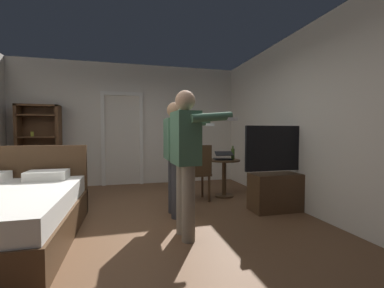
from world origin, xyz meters
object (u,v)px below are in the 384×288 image
object	(u,v)px
laptop	(223,157)
person_striped_shirt	(175,150)
bookshelf	(40,145)
side_table	(224,172)
suitcase_small	(63,189)
tv_flatscreen	(280,184)
person_blue_shirt	(186,153)
bottle_on_table	(233,154)
suitcase_dark	(57,191)
wooden_chair	(198,170)

from	to	relation	value
laptop	person_striped_shirt	xyz separation A→B (m)	(-1.05, -0.79, 0.20)
bookshelf	side_table	distance (m)	3.84
laptop	suitcase_small	bearing A→B (deg)	168.91
tv_flatscreen	side_table	bearing A→B (deg)	117.45
side_table	person_blue_shirt	size ratio (longest dim) A/B	0.42
bottle_on_table	suitcase_small	bearing A→B (deg)	168.87
bottle_on_table	person_striped_shirt	distance (m)	1.45
side_table	bottle_on_table	bearing A→B (deg)	-29.74
person_blue_shirt	person_striped_shirt	bearing A→B (deg)	88.49
person_blue_shirt	suitcase_dark	world-z (taller)	person_blue_shirt
person_striped_shirt	person_blue_shirt	bearing A→B (deg)	-91.51
bookshelf	person_striped_shirt	world-z (taller)	bookshelf
bookshelf	side_table	world-z (taller)	bookshelf
person_blue_shirt	suitcase_small	distance (m)	2.90
side_table	laptop	world-z (taller)	laptop
tv_flatscreen	bookshelf	bearing A→B (deg)	148.85
bottle_on_table	person_blue_shirt	xyz separation A→B (m)	(-1.25, -1.54, 0.16)
suitcase_small	wooden_chair	bearing A→B (deg)	-33.98
bookshelf	suitcase_small	bearing A→B (deg)	-55.79
tv_flatscreen	laptop	world-z (taller)	tv_flatscreen
laptop	suitcase_dark	bearing A→B (deg)	174.48
tv_flatscreen	side_table	distance (m)	1.13
tv_flatscreen	laptop	xyz separation A→B (m)	(-0.56, 0.96, 0.34)
tv_flatscreen	bottle_on_table	distance (m)	1.08
bookshelf	person_striped_shirt	bearing A→B (deg)	-43.02
bookshelf	person_striped_shirt	distance (m)	3.34
wooden_chair	person_striped_shirt	distance (m)	0.92
tv_flatscreen	suitcase_small	world-z (taller)	tv_flatscreen
side_table	bottle_on_table	size ratio (longest dim) A/B	2.73
bookshelf	laptop	bearing A→B (deg)	-23.06
wooden_chair	person_blue_shirt	xyz separation A→B (m)	(-0.54, -1.42, 0.42)
person_blue_shirt	side_table	bearing A→B (deg)	55.67
bottle_on_table	side_table	bearing A→B (deg)	150.26
bookshelf	person_blue_shirt	xyz separation A→B (m)	(2.42, -3.06, 0.02)
side_table	suitcase_small	xyz separation A→B (m)	(-2.90, 0.52, -0.29)
tv_flatscreen	wooden_chair	distance (m)	1.36
bookshelf	laptop	distance (m)	3.80
person_blue_shirt	suitcase_small	size ratio (longest dim) A/B	2.63
bookshelf	person_striped_shirt	xyz separation A→B (m)	(2.44, -2.28, -0.00)
bookshelf	wooden_chair	bearing A→B (deg)	-29.02
suitcase_small	bookshelf	bearing A→B (deg)	107.35
side_table	tv_flatscreen	bearing A→B (deg)	-62.55
side_table	laptop	xyz separation A→B (m)	(-0.04, -0.04, 0.29)
bookshelf	bottle_on_table	size ratio (longest dim) A/B	6.93
suitcase_dark	laptop	bearing A→B (deg)	8.04
laptop	wooden_chair	distance (m)	0.59
person_blue_shirt	suitcase_small	world-z (taller)	person_blue_shirt
tv_flatscreen	bottle_on_table	bearing A→B (deg)	112.44
person_striped_shirt	suitcase_dark	size ratio (longest dim) A/B	3.57
bottle_on_table	suitcase_dark	bearing A→B (deg)	174.11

